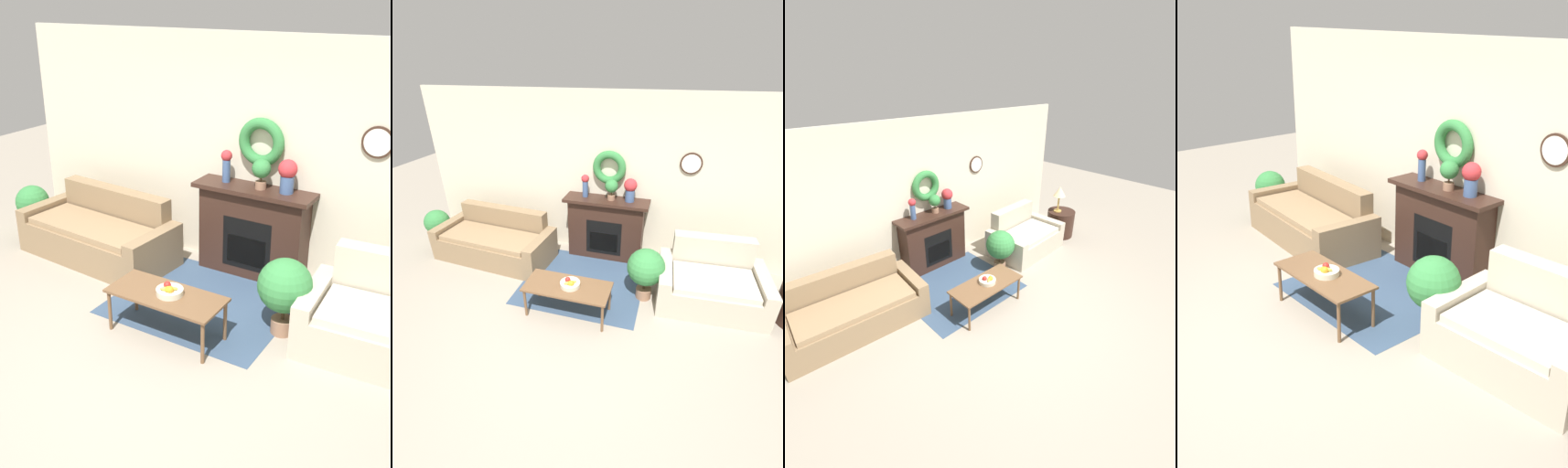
# 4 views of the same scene
# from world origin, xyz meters

# --- Properties ---
(ground_plane) EXTENTS (16.00, 16.00, 0.00)m
(ground_plane) POSITION_xyz_m (0.00, 0.00, 0.00)
(ground_plane) COLOR gray
(floor_rug) EXTENTS (1.83, 1.60, 0.01)m
(floor_rug) POSITION_xyz_m (-0.21, 1.45, 0.00)
(floor_rug) COLOR #334760
(floor_rug) RESTS_ON ground_plane
(wall_back) EXTENTS (6.80, 0.19, 2.70)m
(wall_back) POSITION_xyz_m (0.00, 2.53, 1.36)
(wall_back) COLOR beige
(wall_back) RESTS_ON ground_plane
(fireplace) EXTENTS (1.39, 0.41, 1.08)m
(fireplace) POSITION_xyz_m (-0.06, 2.33, 0.54)
(fireplace) COLOR #331E16
(fireplace) RESTS_ON ground_plane
(couch_left) EXTENTS (2.04, 1.05, 0.82)m
(couch_left) POSITION_xyz_m (-1.89, 1.76, 0.29)
(couch_left) COLOR #846B4C
(couch_left) RESTS_ON ground_plane
(loveseat_right) EXTENTS (1.49, 1.03, 0.87)m
(loveseat_right) POSITION_xyz_m (1.64, 1.54, 0.30)
(loveseat_right) COLOR #B2A893
(loveseat_right) RESTS_ON ground_plane
(coffee_table) EXTENTS (1.13, 0.50, 0.45)m
(coffee_table) POSITION_xyz_m (-0.21, 0.74, 0.41)
(coffee_table) COLOR brown
(coffee_table) RESTS_ON ground_plane
(fruit_bowl) EXTENTS (0.26, 0.26, 0.12)m
(fruit_bowl) POSITION_xyz_m (-0.17, 0.75, 0.50)
(fruit_bowl) COLOR beige
(fruit_bowl) RESTS_ON coffee_table
(side_table_by_loveseat) EXTENTS (0.60, 0.60, 0.59)m
(side_table_by_loveseat) POSITION_xyz_m (2.77, 1.43, 0.29)
(side_table_by_loveseat) COLOR #331E16
(side_table_by_loveseat) RESTS_ON ground_plane
(table_lamp) EXTENTS (0.26, 0.26, 0.57)m
(table_lamp) POSITION_xyz_m (2.69, 1.49, 1.02)
(table_lamp) COLOR #B28E42
(table_lamp) RESTS_ON side_table_by_loveseat
(vase_on_mantel_left) EXTENTS (0.13, 0.13, 0.37)m
(vase_on_mantel_left) POSITION_xyz_m (-0.43, 2.33, 1.30)
(vase_on_mantel_left) COLOR #3D5684
(vase_on_mantel_left) RESTS_ON fireplace
(vase_on_mantel_right) EXTENTS (0.21, 0.21, 0.37)m
(vase_on_mantel_right) POSITION_xyz_m (0.31, 2.33, 1.29)
(vase_on_mantel_right) COLOR #3D5684
(vase_on_mantel_right) RESTS_ON fireplace
(potted_plant_on_mantel) EXTENTS (0.21, 0.21, 0.34)m
(potted_plant_on_mantel) POSITION_xyz_m (0.01, 2.31, 1.29)
(potted_plant_on_mantel) COLOR #8E664C
(potted_plant_on_mantel) RESTS_ON fireplace
(potted_plant_floor_by_loveseat) EXTENTS (0.53, 0.53, 0.79)m
(potted_plant_floor_by_loveseat) POSITION_xyz_m (0.74, 1.36, 0.50)
(potted_plant_floor_by_loveseat) COLOR #8E664C
(potted_plant_floor_by_loveseat) RESTS_ON ground_plane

